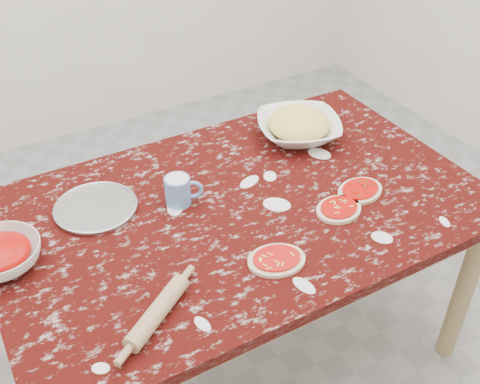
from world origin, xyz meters
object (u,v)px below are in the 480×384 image
flour_mug (179,190)px  rolling_pin (157,312)px  cheese_bowl (299,128)px  pizza_tray (96,208)px  sauce_bowl (1,256)px  worktable (240,223)px

flour_mug → rolling_pin: bearing=-121.4°
flour_mug → rolling_pin: (-0.26, -0.42, -0.03)m
cheese_bowl → flour_mug: flour_mug is taller
cheese_bowl → rolling_pin: size_ratio=1.27×
pizza_tray → cheese_bowl: (0.83, 0.05, 0.03)m
flour_mug → rolling_pin: size_ratio=0.50×
pizza_tray → flour_mug: size_ratio=2.16×
flour_mug → sauce_bowl: bearing=-178.3°
cheese_bowl → rolling_pin: cheese_bowl is taller
rolling_pin → flour_mug: bearing=58.6°
pizza_tray → rolling_pin: bearing=-90.3°
rolling_pin → cheese_bowl: bearing=34.5°
worktable → flour_mug: bearing=148.3°
sauce_bowl → flour_mug: size_ratio=1.89×
sauce_bowl → rolling_pin: 0.51m
worktable → flour_mug: flour_mug is taller
pizza_tray → sauce_bowl: sauce_bowl is taller
rolling_pin → worktable: bearing=36.5°
worktable → pizza_tray: (-0.42, 0.21, 0.09)m
worktable → sauce_bowl: bearing=173.2°
worktable → sauce_bowl: sauce_bowl is taller
worktable → rolling_pin: bearing=-143.5°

